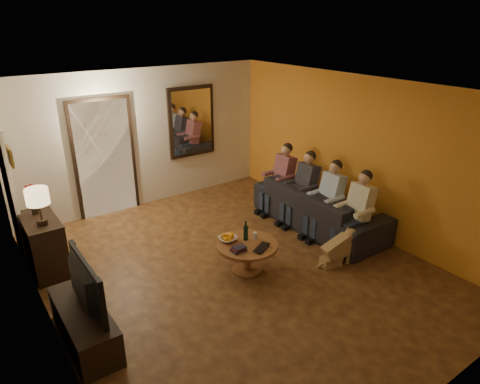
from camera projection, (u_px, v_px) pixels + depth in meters
floor at (235, 268)px, 6.31m from camera, size 5.00×6.00×0.01m
ceiling at (234, 90)px, 5.31m from camera, size 5.00×6.00×0.01m
back_wall at (145, 139)px, 8.07m from camera, size 5.00×0.02×2.60m
front_wall at (440, 296)px, 3.55m from camera, size 5.00×0.02×2.60m
left_wall at (39, 238)px, 4.48m from camera, size 0.02×6.00×2.60m
right_wall at (358, 155)px, 7.15m from camera, size 0.02×6.00×2.60m
orange_accent at (357, 155)px, 7.14m from camera, size 0.01×6.00×2.60m
kitchen_doorway at (105, 159)px, 7.73m from camera, size 1.00×0.06×2.10m
door_trim at (105, 159)px, 7.72m from camera, size 1.12×0.04×2.22m
fridge_glimpse at (119, 164)px, 7.92m from camera, size 0.45×0.03×1.70m
mirror_frame at (191, 122)px, 8.50m from camera, size 1.00×0.05×1.40m
mirror_glass at (192, 122)px, 8.48m from camera, size 0.86×0.02×1.26m
white_door at (11, 193)px, 6.34m from camera, size 0.06×0.85×2.04m
framed_art at (10, 156)px, 5.26m from camera, size 0.03×0.28×0.24m
art_canvas at (11, 156)px, 5.27m from camera, size 0.01×0.22×0.18m
dresser at (44, 245)px, 6.13m from camera, size 0.45×0.93×0.82m
table_lamp at (39, 207)px, 5.70m from camera, size 0.30×0.30×0.54m
flower_vase at (33, 199)px, 6.05m from camera, size 0.14×0.14×0.44m
tv_stand at (84, 325)px, 4.84m from camera, size 0.45×1.31×0.44m
tv at (78, 286)px, 4.64m from camera, size 1.05×0.14×0.60m
sofa at (319, 207)px, 7.46m from camera, size 2.53×1.03×0.73m
person_a at (357, 214)px, 6.64m from camera, size 0.60×0.40×1.20m
person_b at (328, 201)px, 7.09m from camera, size 0.60×0.40×1.20m
person_c at (303, 190)px, 7.54m from camera, size 0.60×0.40×1.20m
person_d at (281, 180)px, 7.99m from camera, size 0.60×0.40×1.20m
dog at (338, 247)px, 6.32m from camera, size 0.60×0.34×0.56m
coffee_table at (247, 257)px, 6.18m from camera, size 1.03×1.03×0.45m
bowl at (228, 239)px, 6.15m from camera, size 0.26×0.26×0.06m
oranges at (228, 235)px, 6.12m from camera, size 0.20×0.20×0.08m
wine_bottle at (246, 230)px, 6.13m from camera, size 0.07×0.07×0.31m
wine_glass at (255, 235)px, 6.21m from camera, size 0.06×0.06×0.10m
book_stack at (238, 249)px, 5.88m from camera, size 0.20×0.15×0.07m
laptop at (265, 249)px, 5.93m from camera, size 0.39×0.34×0.03m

